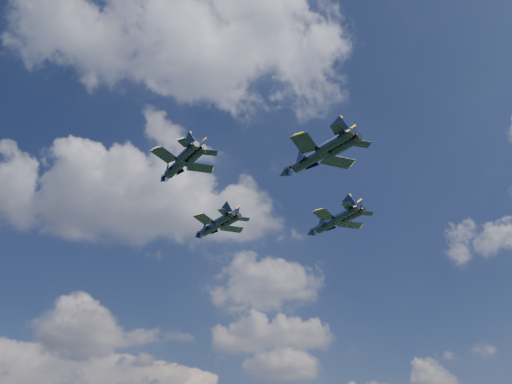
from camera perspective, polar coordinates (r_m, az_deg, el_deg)
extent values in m
cylinder|color=black|center=(96.51, -4.99, -4.04)|extent=(5.81, 7.66, 1.62)
cone|color=black|center=(100.45, -6.73, -5.02)|extent=(2.57, 2.80, 1.53)
ellipsoid|color=brown|center=(98.95, -5.98, -4.35)|extent=(2.15, 2.64, 0.74)
cube|color=black|center=(93.54, -5.95, -3.11)|extent=(4.28, 4.74, 0.16)
cube|color=black|center=(96.90, -2.80, -4.23)|extent=(4.52, 3.11, 0.16)
cube|color=black|center=(90.49, -3.76, -2.25)|extent=(2.22, 2.54, 0.13)
cube|color=black|center=(93.01, -1.44, -3.12)|extent=(2.28, 1.55, 0.13)
cube|color=black|center=(92.30, -3.33, -1.97)|extent=(1.99, 1.94, 2.71)
cube|color=black|center=(93.35, -2.36, -2.33)|extent=(1.55, 2.55, 2.71)
cylinder|color=black|center=(80.18, -8.99, 2.91)|extent=(5.20, 7.63, 1.57)
cone|color=black|center=(84.12, -10.61, 1.39)|extent=(2.40, 2.71, 1.48)
ellipsoid|color=brown|center=(82.66, -9.91, 2.31)|extent=(1.96, 2.60, 0.72)
cube|color=black|center=(77.75, -10.43, 4.19)|extent=(4.29, 4.55, 0.16)
cube|color=black|center=(80.06, -6.42, 2.76)|extent=(4.27, 2.75, 0.16)
cube|color=black|center=(74.58, -8.22, 5.61)|extent=(2.24, 2.47, 0.12)
cube|color=black|center=(76.32, -5.23, 4.49)|extent=(2.12, 1.35, 0.12)
cube|color=black|center=(76.27, -7.55, 5.79)|extent=(1.80, 2.00, 2.63)
cube|color=black|center=(76.99, -6.30, 5.32)|extent=(1.47, 2.52, 2.63)
cylinder|color=black|center=(94.45, 8.44, -3.56)|extent=(5.74, 8.27, 1.71)
cone|color=black|center=(98.00, 6.21, -4.72)|extent=(2.63, 2.95, 1.62)
ellipsoid|color=brown|center=(96.67, 7.13, -3.96)|extent=(2.16, 2.82, 0.78)
cube|color=black|center=(91.07, 7.72, -2.58)|extent=(4.64, 4.96, 0.17)
cube|color=black|center=(95.55, 10.71, -3.68)|extent=(4.67, 3.04, 0.17)
cube|color=black|center=(88.62, 10.40, -1.54)|extent=(2.42, 2.69, 0.13)
cube|color=black|center=(91.97, 12.55, -2.39)|extent=(2.32, 1.50, 0.13)
cube|color=black|center=(90.63, 10.61, -1.23)|extent=(1.98, 2.16, 2.86)
cube|color=black|center=(92.03, 11.51, -1.60)|extent=(1.61, 2.74, 2.86)
cylinder|color=black|center=(75.76, 6.35, 3.86)|extent=(6.73, 8.56, 1.83)
cone|color=black|center=(79.14, 3.23, 2.10)|extent=(2.93, 3.16, 1.73)
ellipsoid|color=brown|center=(77.95, 4.52, 3.19)|extent=(2.48, 2.96, 0.83)
cube|color=black|center=(72.38, 5.56, 5.60)|extent=(4.77, 5.36, 0.18)
cube|color=black|center=(77.07, 9.32, 3.45)|extent=(5.15, 3.62, 0.18)
cube|color=black|center=(70.25, 9.34, 7.13)|extent=(2.47, 2.87, 0.14)
cube|color=black|center=(73.77, 12.00, 5.43)|extent=(2.61, 1.81, 0.14)
cube|color=black|center=(72.47, 9.54, 7.26)|extent=(2.31, 2.14, 3.06)
cube|color=black|center=(73.93, 10.66, 6.54)|extent=(1.76, 2.85, 3.06)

